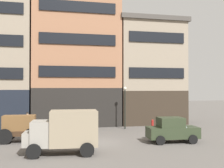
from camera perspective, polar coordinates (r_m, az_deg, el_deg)
ground_plane at (r=20.95m, az=-3.95°, el=-11.80°), size 120.00×120.00×0.00m
building_center_left at (r=31.22m, az=-7.43°, el=8.03°), size 9.59×6.15×17.50m
building_center_right at (r=32.75m, az=7.30°, el=2.59°), size 7.83×6.15×11.79m
cargo_wagon at (r=21.88m, az=-18.24°, el=-8.25°), size 2.97×1.64×1.98m
draft_horse at (r=21.78m, az=-10.42°, el=-7.99°), size 2.35×0.68×2.30m
delivery_truck_near at (r=17.36m, az=-9.74°, el=-9.32°), size 4.46×2.41×2.62m
sedan_dark at (r=21.26m, az=12.15°, el=-9.13°), size 3.81×2.07×1.83m
pedestrian_officer at (r=26.79m, az=-16.86°, el=-7.24°), size 0.51×0.51×1.79m
streetlamp_curbside at (r=27.32m, az=2.66°, el=-3.60°), size 0.32×0.32×4.12m
fire_hydrant_curbside at (r=28.61m, az=8.26°, el=-7.98°), size 0.24×0.24×0.83m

